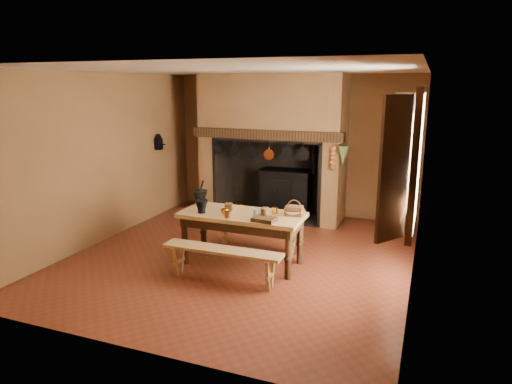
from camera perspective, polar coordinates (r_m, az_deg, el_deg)
floor at (r=7.15m, az=-1.79°, el=-8.01°), size 5.50×5.50×0.00m
ceiling at (r=6.67m, az=-1.96°, el=15.02°), size 5.50×5.50×0.00m
back_wall at (r=9.34m, az=4.73°, el=5.88°), size 5.00×0.02×2.80m
wall_left at (r=8.07m, az=-18.50°, el=4.07°), size 0.02×5.50×2.80m
wall_right at (r=6.26m, az=19.74°, el=1.46°), size 0.02×5.50×2.80m
wall_front at (r=4.43m, az=-15.82°, el=-2.91°), size 5.00×0.02×2.80m
chimney_breast at (r=8.97m, az=2.12°, el=8.25°), size 2.95×0.96×2.80m
iron_range at (r=9.23m, az=3.84°, el=0.02°), size 1.12×0.55×1.60m
hearth_pans at (r=9.46m, az=-2.45°, el=-2.07°), size 0.51×0.62×0.20m
hanging_pans at (r=8.56m, az=0.75°, el=4.98°), size 1.92×0.29×0.27m
onion_string at (r=8.19m, az=9.55°, el=4.20°), size 0.12×0.10×0.46m
herb_bunch at (r=8.15m, az=10.81°, el=4.46°), size 0.20×0.20×0.35m
window at (r=5.81m, az=18.37°, el=3.72°), size 0.39×1.75×1.76m
wall_coffee_mill at (r=9.24m, az=-12.08°, el=6.28°), size 0.23×0.16×0.31m
work_table at (r=6.67m, az=-1.75°, el=-3.66°), size 1.80×0.80×0.78m
bench_front at (r=6.17m, az=-4.23°, el=-8.10°), size 1.67×0.29×0.47m
bench_back at (r=7.32m, az=0.16°, el=-4.97°), size 1.44×0.25×0.41m
mortar_large at (r=7.08m, az=-6.98°, el=-0.62°), size 0.23×0.23×0.40m
mortar_small at (r=6.66m, az=-6.83°, el=-1.71°), size 0.19×0.19×0.32m
coffee_grinder at (r=6.76m, az=-3.44°, el=-1.80°), size 0.16×0.13×0.17m
brass_mug_a at (r=6.37m, az=-3.58°, el=-2.88°), size 0.09×0.09×0.10m
brass_mug_b at (r=6.58m, az=2.36°, el=-2.32°), size 0.10×0.10×0.10m
mixing_bowl at (r=6.56m, az=4.82°, el=-2.53°), size 0.39×0.39×0.08m
stoneware_crock at (r=6.35m, az=1.13°, el=-2.65°), size 0.15×0.15×0.15m
glass_jar at (r=6.35m, az=-0.01°, el=-2.75°), size 0.09×0.09×0.13m
wicker_basket at (r=6.52m, az=4.77°, el=-2.28°), size 0.26×0.20×0.23m
wooden_tray at (r=6.23m, az=1.08°, el=-3.44°), size 0.34×0.26×0.05m
brass_cup at (r=6.53m, az=-3.88°, el=-2.49°), size 0.15×0.15×0.09m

